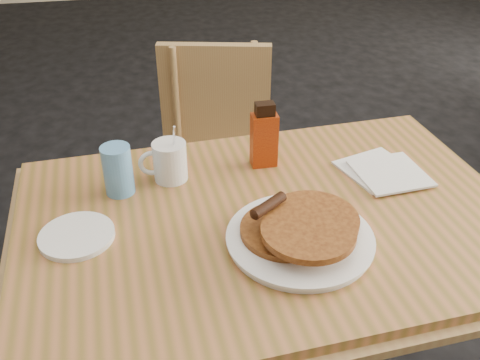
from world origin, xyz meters
name	(u,v)px	position (x,y,z in m)	size (l,w,h in m)	color
main_table	(270,230)	(0.08, 0.02, 0.71)	(1.21, 0.85, 0.75)	#A6663A
chair_main_far	(220,148)	(0.08, 0.74, 0.52)	(0.47, 0.48, 0.87)	#A17F4C
pancake_plate	(300,233)	(0.11, -0.09, 0.77)	(0.31, 0.31, 0.09)	white
coffee_mug	(169,161)	(-0.13, 0.21, 0.80)	(0.12, 0.08, 0.16)	white
syrup_bottle	(264,137)	(0.11, 0.23, 0.83)	(0.06, 0.04, 0.17)	maroon
napkin_stack	(384,171)	(0.40, 0.13, 0.76)	(0.21, 0.22, 0.01)	silver
blue_tumbler	(118,170)	(-0.25, 0.18, 0.81)	(0.07, 0.07, 0.12)	#5593C9
side_saucer	(77,236)	(-0.35, 0.02, 0.76)	(0.16, 0.16, 0.01)	white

